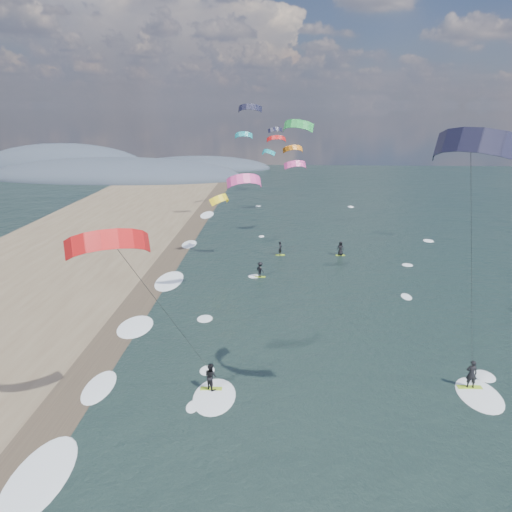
{
  "coord_description": "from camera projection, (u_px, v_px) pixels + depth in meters",
  "views": [
    {
      "loc": [
        0.55,
        -21.27,
        17.06
      ],
      "look_at": [
        -1.0,
        12.0,
        7.0
      ],
      "focal_mm": 35.0,
      "sensor_mm": 36.0,
      "label": 1
    }
  ],
  "objects": [
    {
      "name": "bg_kite_field",
      "position": [
        270.0,
        142.0,
        76.45
      ],
      "size": [
        11.65,
        69.67,
        11.2
      ],
      "color": "red",
      "rests_on": "ground"
    },
    {
      "name": "coastal_hills",
      "position": [
        106.0,
        174.0,
        130.44
      ],
      "size": [
        80.0,
        41.0,
        15.0
      ],
      "color": "#3D4756",
      "rests_on": "ground"
    },
    {
      "name": "wet_sand_strip",
      "position": [
        100.0,
        356.0,
        35.39
      ],
      "size": [
        3.0,
        240.0,
        0.0
      ],
      "primitive_type": "cube",
      "color": "#382D23",
      "rests_on": "ground"
    },
    {
      "name": "far_kitesurfers",
      "position": [
        294.0,
        258.0,
        55.54
      ],
      "size": [
        10.33,
        9.18,
        1.71
      ],
      "color": "#90BA20",
      "rests_on": "ground"
    },
    {
      "name": "kitesurfer_near_a",
      "position": [
        472.0,
        200.0,
        23.06
      ],
      "size": [
        7.95,
        9.59,
        16.58
      ],
      "color": "#90BA20",
      "rests_on": "ground"
    },
    {
      "name": "kitesurfer_near_b",
      "position": [
        149.0,
        295.0,
        24.97
      ],
      "size": [
        7.18,
        8.87,
        12.44
      ],
      "color": "#90BA20",
      "rests_on": "ground"
    },
    {
      "name": "shoreline_surf",
      "position": [
        135.0,
        328.0,
        39.88
      ],
      "size": [
        2.4,
        79.4,
        0.11
      ],
      "color": "white",
      "rests_on": "ground"
    },
    {
      "name": "ground",
      "position": [
        265.0,
        456.0,
        25.29
      ],
      "size": [
        260.0,
        260.0,
        0.0
      ],
      "primitive_type": "plane",
      "color": "black",
      "rests_on": "ground"
    }
  ]
}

